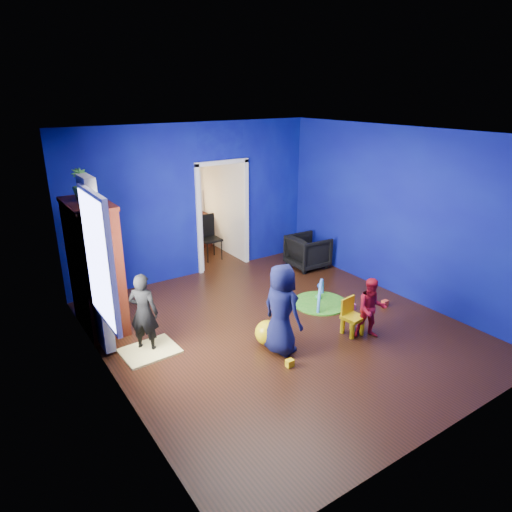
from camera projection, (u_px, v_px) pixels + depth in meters
floor at (280, 329)px, 6.97m from camera, size 5.00×5.50×0.01m
ceiling at (284, 134)px, 5.97m from camera, size 5.00×5.50×0.01m
wall_back at (195, 202)px, 8.61m from camera, size 5.00×0.02×2.90m
wall_front at (456, 313)px, 4.32m from camera, size 5.00×0.02×2.90m
wall_left at (106, 277)px, 5.16m from camera, size 0.02×5.50×2.90m
wall_right at (399, 214)px, 7.78m from camera, size 0.02×5.50×2.90m
alcove at (202, 199)px, 9.68m from camera, size 1.00×1.75×2.50m
armchair at (308, 252)px, 9.30m from camera, size 0.77×0.75×0.67m
child_black at (144, 313)px, 6.24m from camera, size 0.49×0.49×1.14m
child_navy at (282, 309)px, 6.17m from camera, size 0.52×0.69×1.29m
toddler_red at (371, 309)px, 6.60m from camera, size 0.56×0.53×0.92m
vase at (91, 198)px, 6.14m from camera, size 0.27×0.27×0.23m
potted_plant at (80, 184)px, 6.51m from camera, size 0.30×0.30×0.43m
tv_armoire at (95, 266)px, 6.75m from camera, size 0.58×1.14×1.96m
crt_tv at (97, 263)px, 6.76m from camera, size 0.46×0.70×0.54m
yellow_blanket at (150, 351)px, 6.36m from camera, size 0.78×0.63×0.03m
hopper_ball at (268, 333)px, 6.50m from camera, size 0.36×0.36×0.36m
kid_chair at (353, 319)px, 6.75m from camera, size 0.31×0.31×0.50m
play_mat at (320, 303)px, 7.79m from camera, size 0.93×0.93×0.02m
toy_arch at (320, 303)px, 7.79m from camera, size 0.64×0.61×0.83m
window_left at (97, 259)px, 5.41m from camera, size 0.03×0.95×1.55m
curtain at (97, 267)px, 6.00m from camera, size 0.14×0.42×2.40m
doorway at (223, 217)px, 9.06m from camera, size 1.16×0.10×2.10m
study_desk at (191, 231)px, 10.47m from camera, size 0.88×0.44×0.75m
desk_monitor at (187, 206)px, 10.37m from camera, size 0.40×0.05×0.32m
desk_lamp at (177, 209)px, 10.18m from camera, size 0.14×0.14×0.14m
folding_chair at (210, 239)px, 9.70m from camera, size 0.40×0.40×0.92m
book_shelf at (185, 158)px, 9.99m from camera, size 0.88×0.24×0.04m
toy_0 at (385, 303)px, 7.70m from camera, size 0.10×0.08×0.10m
toy_1 at (320, 285)px, 8.38m from camera, size 0.11×0.11×0.11m
toy_2 at (290, 363)px, 6.01m from camera, size 0.10×0.08×0.10m
toy_3 at (318, 297)px, 7.92m from camera, size 0.11×0.11×0.11m
toy_4 at (352, 307)px, 7.57m from camera, size 0.10×0.08×0.10m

